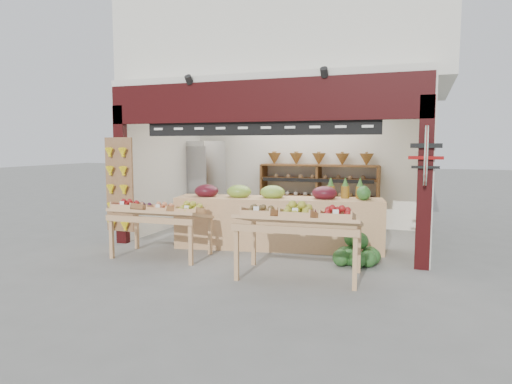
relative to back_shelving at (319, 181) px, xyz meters
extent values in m
plane|color=slate|center=(-0.46, -1.98, -1.08)|extent=(60.00, 60.00, 0.00)
cube|color=silver|center=(-0.46, 0.31, 0.42)|extent=(5.76, 0.18, 3.00)
cube|color=silver|center=(-3.25, -1.38, 0.42)|extent=(0.18, 3.38, 3.00)
cube|color=silver|center=(2.33, -1.38, 0.42)|extent=(0.18, 3.38, 3.00)
cube|color=silver|center=(-0.46, -1.38, 1.98)|extent=(5.76, 3.38, 0.12)
cube|color=silver|center=(-0.46, -0.28, 3.12)|extent=(6.36, 4.60, 2.40)
cube|color=black|center=(-0.46, -3.03, 1.57)|extent=(5.70, 0.14, 0.70)
cube|color=black|center=(-3.21, -3.03, 0.24)|extent=(0.22, 0.14, 2.65)
cube|color=black|center=(2.29, -3.03, 0.24)|extent=(0.22, 0.14, 2.65)
cube|color=black|center=(-0.46, -3.00, 1.12)|extent=(4.20, 0.05, 0.26)
cylinder|color=white|center=(-0.36, -2.93, 1.37)|extent=(0.34, 0.05, 0.34)
cube|color=olive|center=(-3.19, -3.12, 0.07)|extent=(0.60, 0.04, 1.80)
cylinder|color=#BFF0DB|center=(2.29, -3.12, 0.67)|extent=(0.04, 0.90, 0.90)
cylinder|color=maroon|center=(2.29, -3.14, 0.67)|extent=(0.01, 0.92, 0.92)
cube|color=brown|center=(-1.35, 0.00, -0.36)|extent=(0.05, 0.45, 1.44)
cube|color=brown|center=(0.00, 0.00, -0.36)|extent=(0.05, 0.45, 1.44)
cube|color=brown|center=(1.35, 0.00, -0.36)|extent=(0.05, 0.45, 1.44)
cube|color=brown|center=(0.00, 0.00, -0.77)|extent=(2.69, 0.45, 0.04)
cube|color=brown|center=(0.00, 0.00, -0.36)|extent=(2.69, 0.45, 0.04)
cube|color=brown|center=(0.00, 0.00, 0.04)|extent=(2.69, 0.45, 0.04)
cube|color=brown|center=(0.00, 0.00, 0.35)|extent=(2.69, 0.45, 0.04)
cone|color=olive|center=(-1.08, 0.00, 0.49)|extent=(0.32, 0.32, 0.28)
cone|color=olive|center=(-0.54, 0.00, 0.49)|extent=(0.32, 0.32, 0.28)
cone|color=olive|center=(0.00, 0.00, 0.49)|extent=(0.32, 0.32, 0.28)
cone|color=olive|center=(0.54, 0.00, 0.49)|extent=(0.32, 0.32, 0.28)
cone|color=olive|center=(1.08, 0.00, 0.49)|extent=(0.32, 0.32, 0.28)
cube|color=#BABCC2|center=(-2.86, -0.21, -0.08)|extent=(0.96, 0.96, 2.00)
cube|color=beige|center=(-2.30, -1.26, -0.89)|extent=(0.45, 0.35, 0.38)
cube|color=beige|center=(-2.25, -1.26, -0.55)|extent=(0.41, 0.33, 0.31)
cube|color=#12451D|center=(-1.75, -1.39, -0.93)|extent=(0.43, 0.33, 0.31)
cube|color=beige|center=(-1.73, -0.99, -0.94)|extent=(0.39, 0.31, 0.29)
cube|color=tan|center=(-0.21, -2.45, -0.61)|extent=(3.84, 1.38, 0.94)
ellipsoid|color=#59141E|center=(-1.55, -2.69, -0.04)|extent=(0.46, 0.42, 0.25)
ellipsoid|color=#8CB23F|center=(-0.93, -2.58, -0.04)|extent=(0.46, 0.42, 0.25)
ellipsoid|color=#8CB23F|center=(-0.31, -2.47, -0.04)|extent=(0.46, 0.42, 0.25)
ellipsoid|color=#59141E|center=(0.61, -2.31, -0.04)|extent=(0.46, 0.42, 0.25)
cylinder|color=olive|center=(0.69, -2.14, -0.03)|extent=(0.15, 0.15, 0.22)
cylinder|color=olive|center=(0.95, -2.09, -0.03)|extent=(0.15, 0.15, 0.22)
cylinder|color=olive|center=(1.21, -2.04, -0.03)|extent=(0.15, 0.15, 0.22)
cube|color=tan|center=(-1.91, -3.71, -0.34)|extent=(1.62, 0.95, 0.23)
cube|color=tan|center=(-2.62, -4.13, -0.76)|extent=(0.06, 0.06, 0.64)
cube|color=tan|center=(-1.16, -4.06, -0.76)|extent=(0.06, 0.06, 0.64)
cube|color=tan|center=(-2.66, -3.36, -0.76)|extent=(0.06, 0.06, 0.64)
cube|color=tan|center=(-1.20, -3.29, -0.76)|extent=(0.06, 0.06, 0.64)
cube|color=tan|center=(0.62, -4.07, -0.26)|extent=(1.82, 1.10, 0.25)
cube|color=tan|center=(-0.17, -4.56, -0.72)|extent=(0.06, 0.06, 0.72)
cube|color=tan|center=(1.47, -4.44, -0.72)|extent=(0.06, 0.06, 0.72)
cube|color=tan|center=(-0.23, -3.70, -0.72)|extent=(0.06, 0.06, 0.72)
cube|color=tan|center=(1.40, -3.57, -0.72)|extent=(0.06, 0.06, 0.72)
sphere|color=#1A4E1E|center=(1.21, -3.22, -0.95)|extent=(0.27, 0.27, 0.27)
sphere|color=#1A4E1E|center=(1.50, -3.22, -0.95)|extent=(0.27, 0.27, 0.27)
sphere|color=#1A4E1E|center=(1.21, -2.93, -0.95)|extent=(0.27, 0.27, 0.27)
sphere|color=#1A4E1E|center=(1.50, -2.93, -0.95)|extent=(0.27, 0.27, 0.27)
sphere|color=#1A4E1E|center=(1.36, -3.07, -0.70)|extent=(0.27, 0.27, 0.27)
sphere|color=#1A4E1E|center=(1.36, -3.32, -0.95)|extent=(0.27, 0.27, 0.27)
sphere|color=#1A4E1E|center=(1.11, -3.07, -0.95)|extent=(0.27, 0.27, 0.27)
sphere|color=#1A4E1E|center=(1.21, -2.91, -0.70)|extent=(0.27, 0.27, 0.27)
sphere|color=#1A4E1E|center=(1.55, -3.04, -0.95)|extent=(0.27, 0.27, 0.27)
sphere|color=#1A4E1E|center=(1.09, -3.30, -0.95)|extent=(0.27, 0.27, 0.27)
camera|label=1|loc=(2.25, -10.38, 0.84)|focal=32.00mm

